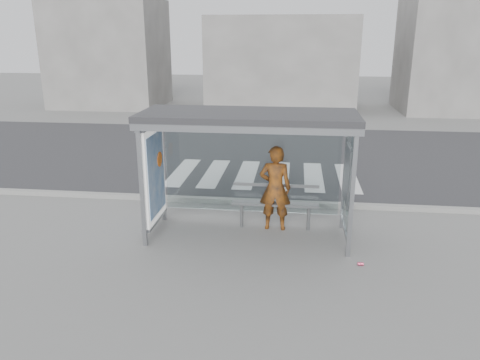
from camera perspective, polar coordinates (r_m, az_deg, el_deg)
name	(u,v)px	position (r m, az deg, el deg)	size (l,w,h in m)	color
ground	(248,236)	(9.94, 0.95, -6.84)	(80.00, 80.00, 0.00)	slate
road	(268,155)	(16.55, 3.49, 3.11)	(30.00, 10.00, 0.01)	#2E2E31
curb	(256,202)	(11.71, 1.95, -2.68)	(30.00, 0.18, 0.12)	gray
crosswalk	(263,175)	(14.15, 2.86, 0.62)	(5.55, 3.00, 0.00)	silver
bus_shelter	(230,143)	(9.40, -1.21, 4.52)	(4.25, 1.65, 2.62)	gray
building_left	(109,53)	(29.16, -15.63, 14.65)	(6.00, 5.00, 6.00)	slate
building_center	(282,63)	(27.08, 5.08, 13.98)	(8.00, 5.00, 5.00)	slate
building_right	(452,45)	(28.20, 24.39, 14.73)	(5.00, 5.00, 7.00)	slate
person	(275,188)	(10.00, 4.31, -1.00)	(0.68, 0.45, 1.86)	#CC5713
bench	(275,204)	(10.14, 4.30, -2.89)	(1.87, 0.32, 0.96)	slate
soda_can	(361,264)	(9.02, 14.48, -9.88)	(0.06, 0.06, 0.11)	#DE4167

